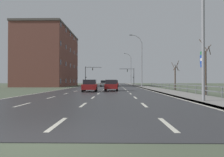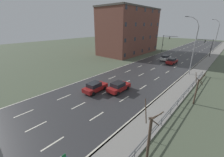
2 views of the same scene
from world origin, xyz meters
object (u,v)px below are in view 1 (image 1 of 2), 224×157
at_px(street_lamp_midground, 141,62).
at_px(traffic_signal_left, 88,73).
at_px(street_lamp_distant, 130,69).
at_px(traffic_signal_right, 131,74).
at_px(car_near_right, 104,83).
at_px(car_distant, 90,86).
at_px(brick_building, 50,58).
at_px(car_mid_centre, 111,85).
at_px(street_lamp_foreground, 201,26).
at_px(car_far_left, 115,83).
at_px(highway_sign, 202,68).

bearing_deg(street_lamp_midground, traffic_signal_left, 122.51).
height_order(street_lamp_midground, street_lamp_distant, street_lamp_distant).
distance_m(traffic_signal_right, car_near_right, 16.41).
xyz_separation_m(traffic_signal_right, traffic_signal_left, (-13.94, -0.53, 0.33)).
height_order(traffic_signal_right, car_distant, traffic_signal_right).
bearing_deg(brick_building, street_lamp_midground, -26.71).
height_order(car_near_right, brick_building, brick_building).
height_order(street_lamp_midground, car_mid_centre, street_lamp_midground).
distance_m(traffic_signal_left, brick_building, 14.61).
bearing_deg(car_mid_centre, brick_building, 122.78).
height_order(traffic_signal_right, car_near_right, traffic_signal_right).
bearing_deg(street_lamp_foreground, car_far_left, 98.54).
bearing_deg(traffic_signal_right, brick_building, -154.59).
xyz_separation_m(street_lamp_foreground, street_lamp_midground, (-0.03, 31.98, 0.61)).
height_order(car_far_left, car_near_right, same).
xyz_separation_m(street_lamp_distant, car_near_right, (-8.51, -22.92, -4.89)).
distance_m(highway_sign, car_distant, 15.04).
bearing_deg(car_far_left, highway_sign, -77.22).
bearing_deg(street_lamp_midground, car_distant, -115.51).
relative_size(street_lamp_midground, traffic_signal_right, 2.05).
distance_m(street_lamp_midground, car_far_left, 9.82).
distance_m(street_lamp_foreground, traffic_signal_left, 56.38).
height_order(street_lamp_foreground, car_distant, street_lamp_foreground).
relative_size(street_lamp_foreground, brick_building, 0.44).
xyz_separation_m(street_lamp_foreground, brick_building, (-23.78, 43.93, 2.68)).
bearing_deg(traffic_signal_left, street_lamp_foreground, -75.22).
relative_size(traffic_signal_left, car_far_left, 1.47).
xyz_separation_m(traffic_signal_right, brick_building, (-23.35, -11.09, 3.97)).
bearing_deg(highway_sign, traffic_signal_left, 106.30).
relative_size(street_lamp_midground, car_distant, 2.76).
bearing_deg(car_distant, street_lamp_distant, 77.64).
height_order(highway_sign, car_mid_centre, highway_sign).
distance_m(car_far_left, car_near_right, 3.87).
bearing_deg(car_distant, street_lamp_midground, 62.11).
relative_size(car_mid_centre, brick_building, 0.18).
relative_size(street_lamp_midground, car_far_left, 2.77).
height_order(street_lamp_distant, car_mid_centre, street_lamp_distant).
relative_size(street_lamp_foreground, traffic_signal_right, 1.81).
height_order(car_far_left, car_distant, same).
relative_size(street_lamp_distant, car_mid_centre, 2.83).
bearing_deg(car_mid_centre, car_far_left, 89.58).
bearing_deg(car_far_left, car_mid_centre, -88.74).
relative_size(highway_sign, traffic_signal_left, 0.60).
xyz_separation_m(street_lamp_foreground, car_mid_centre, (-6.17, 15.92, -4.20)).
bearing_deg(traffic_signal_left, car_distant, -82.42).
relative_size(street_lamp_foreground, car_near_right, 2.46).
height_order(street_lamp_midground, car_far_left, street_lamp_midground).
xyz_separation_m(street_lamp_midground, car_distant, (-8.88, -18.61, -4.81)).
height_order(street_lamp_distant, highway_sign, street_lamp_distant).
xyz_separation_m(car_far_left, car_near_right, (-2.76, 2.71, 0.00)).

